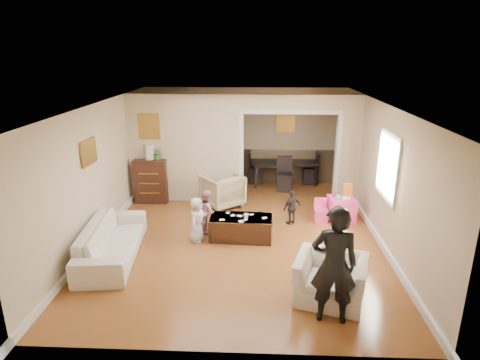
{
  "coord_description": "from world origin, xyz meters",
  "views": [
    {
      "loc": [
        0.35,
        -7.61,
        3.57
      ],
      "look_at": [
        0.0,
        0.2,
        1.05
      ],
      "focal_mm": 30.37,
      "sensor_mm": 36.0,
      "label": 1
    }
  ],
  "objects_px": {
    "cyan_cup": "(338,197)",
    "table_lamp": "(149,152)",
    "sofa": "(112,240)",
    "adult_person": "(334,265)",
    "play_table": "(341,209)",
    "dining_table": "(283,172)",
    "child_kneel_a": "(197,220)",
    "child_toddler": "(292,207)",
    "coffee_table": "(241,228)",
    "armchair_back": "(222,190)",
    "child_kneel_b": "(207,211)",
    "dresser": "(152,180)",
    "coffee_cup": "(246,216)",
    "armchair_front": "(330,279)"
  },
  "relations": [
    {
      "from": "sofa",
      "to": "play_table",
      "type": "bearing_deg",
      "value": -73.08
    },
    {
      "from": "coffee_table",
      "to": "child_kneel_b",
      "type": "height_order",
      "value": "child_kneel_b"
    },
    {
      "from": "sofa",
      "to": "child_toddler",
      "type": "relative_size",
      "value": 2.9
    },
    {
      "from": "dresser",
      "to": "dining_table",
      "type": "relative_size",
      "value": 0.59
    },
    {
      "from": "armchair_back",
      "to": "dining_table",
      "type": "relative_size",
      "value": 0.47
    },
    {
      "from": "adult_person",
      "to": "child_toddler",
      "type": "relative_size",
      "value": 2.23
    },
    {
      "from": "cyan_cup",
      "to": "table_lamp",
      "type": "bearing_deg",
      "value": 166.85
    },
    {
      "from": "table_lamp",
      "to": "child_kneel_a",
      "type": "xyz_separation_m",
      "value": [
        1.42,
        -2.12,
        -0.8
      ]
    },
    {
      "from": "table_lamp",
      "to": "cyan_cup",
      "type": "height_order",
      "value": "table_lamp"
    },
    {
      "from": "table_lamp",
      "to": "child_kneel_a",
      "type": "height_order",
      "value": "table_lamp"
    },
    {
      "from": "dresser",
      "to": "child_kneel_a",
      "type": "relative_size",
      "value": 1.2
    },
    {
      "from": "child_kneel_b",
      "to": "adult_person",
      "type": "bearing_deg",
      "value": -160.06
    },
    {
      "from": "armchair_back",
      "to": "child_toddler",
      "type": "bearing_deg",
      "value": 109.49
    },
    {
      "from": "coffee_cup",
      "to": "child_kneel_b",
      "type": "height_order",
      "value": "child_kneel_b"
    },
    {
      "from": "coffee_cup",
      "to": "adult_person",
      "type": "xyz_separation_m",
      "value": [
        1.24,
        -2.43,
        0.35
      ]
    },
    {
      "from": "coffee_cup",
      "to": "child_kneel_b",
      "type": "bearing_deg",
      "value": 156.37
    },
    {
      "from": "coffee_table",
      "to": "cyan_cup",
      "type": "bearing_deg",
      "value": 25.19
    },
    {
      "from": "coffee_table",
      "to": "table_lamp",
      "type": "bearing_deg",
      "value": 139.02
    },
    {
      "from": "child_kneel_a",
      "to": "sofa",
      "type": "bearing_deg",
      "value": 130.08
    },
    {
      "from": "dining_table",
      "to": "dresser",
      "type": "bearing_deg",
      "value": -161.74
    },
    {
      "from": "coffee_table",
      "to": "child_kneel_b",
      "type": "distance_m",
      "value": 0.79
    },
    {
      "from": "dresser",
      "to": "coffee_table",
      "type": "xyz_separation_m",
      "value": [
        2.27,
        -1.97,
        -0.31
      ]
    },
    {
      "from": "dining_table",
      "to": "coffee_table",
      "type": "bearing_deg",
      "value": -113.69
    },
    {
      "from": "dresser",
      "to": "coffee_cup",
      "type": "relative_size",
      "value": 10.66
    },
    {
      "from": "adult_person",
      "to": "armchair_back",
      "type": "bearing_deg",
      "value": -61.96
    },
    {
      "from": "play_table",
      "to": "cyan_cup",
      "type": "bearing_deg",
      "value": -153.43
    },
    {
      "from": "table_lamp",
      "to": "coffee_cup",
      "type": "bearing_deg",
      "value": -40.47
    },
    {
      "from": "dresser",
      "to": "armchair_back",
      "type": "bearing_deg",
      "value": -7.59
    },
    {
      "from": "dresser",
      "to": "child_kneel_b",
      "type": "bearing_deg",
      "value": -46.81
    },
    {
      "from": "adult_person",
      "to": "child_kneel_b",
      "type": "relative_size",
      "value": 1.9
    },
    {
      "from": "sofa",
      "to": "adult_person",
      "type": "relative_size",
      "value": 1.3
    },
    {
      "from": "armchair_back",
      "to": "armchair_front",
      "type": "relative_size",
      "value": 0.84
    },
    {
      "from": "armchair_back",
      "to": "table_lamp",
      "type": "height_order",
      "value": "table_lamp"
    },
    {
      "from": "coffee_cup",
      "to": "cyan_cup",
      "type": "bearing_deg",
      "value": 27.49
    },
    {
      "from": "coffee_table",
      "to": "coffee_cup",
      "type": "distance_m",
      "value": 0.29
    },
    {
      "from": "child_kneel_a",
      "to": "child_toddler",
      "type": "bearing_deg",
      "value": -50.97
    },
    {
      "from": "play_table",
      "to": "child_kneel_a",
      "type": "bearing_deg",
      "value": -158.79
    },
    {
      "from": "table_lamp",
      "to": "sofa",
      "type": "bearing_deg",
      "value": -90.1
    },
    {
      "from": "sofa",
      "to": "cyan_cup",
      "type": "distance_m",
      "value": 4.69
    },
    {
      "from": "table_lamp",
      "to": "coffee_table",
      "type": "xyz_separation_m",
      "value": [
        2.27,
        -1.97,
        -1.02
      ]
    },
    {
      "from": "armchair_back",
      "to": "armchair_front",
      "type": "height_order",
      "value": "armchair_back"
    },
    {
      "from": "child_kneel_a",
      "to": "child_kneel_b",
      "type": "height_order",
      "value": "child_kneel_a"
    },
    {
      "from": "cyan_cup",
      "to": "child_kneel_a",
      "type": "distance_m",
      "value": 3.1
    },
    {
      "from": "armchair_front",
      "to": "coffee_cup",
      "type": "distance_m",
      "value": 2.33
    },
    {
      "from": "coffee_cup",
      "to": "child_toddler",
      "type": "relative_size",
      "value": 0.13
    },
    {
      "from": "coffee_cup",
      "to": "dining_table",
      "type": "distance_m",
      "value": 3.74
    },
    {
      "from": "play_table",
      "to": "dining_table",
      "type": "bearing_deg",
      "value": 113.71
    },
    {
      "from": "coffee_table",
      "to": "play_table",
      "type": "bearing_deg",
      "value": 25.26
    },
    {
      "from": "sofa",
      "to": "adult_person",
      "type": "xyz_separation_m",
      "value": [
        3.61,
        -1.62,
        0.52
      ]
    },
    {
      "from": "armchair_back",
      "to": "armchair_front",
      "type": "distance_m",
      "value": 4.18
    }
  ]
}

